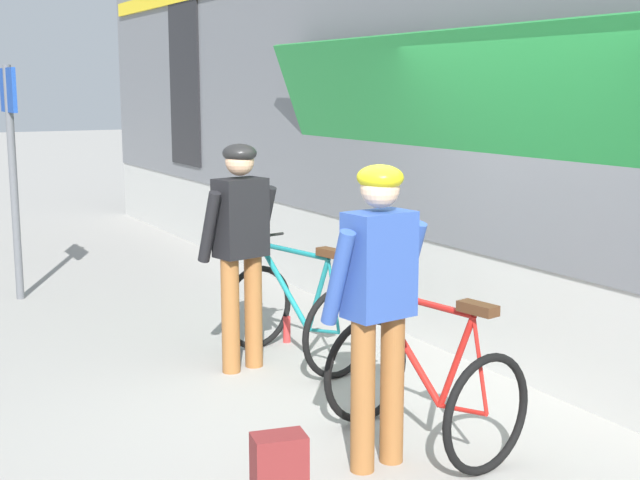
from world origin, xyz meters
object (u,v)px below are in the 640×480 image
at_px(platform_sign_post, 11,143).
at_px(cyclist_far_in_blue, 378,290).
at_px(bicycle_near_teal, 296,314).
at_px(cyclist_near_in_dark, 241,237).
at_px(bicycle_far_red, 423,383).
at_px(water_bottle_near_the_bikes, 287,329).
at_px(backpack_on_platform, 279,471).

bearing_deg(platform_sign_post, cyclist_far_in_blue, -78.82).
bearing_deg(cyclist_far_in_blue, bicycle_near_teal, 75.84).
bearing_deg(cyclist_near_in_dark, bicycle_far_red, -79.47).
xyz_separation_m(cyclist_far_in_blue, bicycle_far_red, (0.40, 0.11, -0.65)).
bearing_deg(platform_sign_post, water_bottle_near_the_bikes, -58.16).
bearing_deg(water_bottle_near_the_bikes, backpack_on_platform, -117.65).
distance_m(bicycle_near_teal, bicycle_far_red, 1.85).
bearing_deg(backpack_on_platform, cyclist_far_in_blue, 25.34).
relative_size(cyclist_near_in_dark, water_bottle_near_the_bikes, 7.68).
xyz_separation_m(cyclist_far_in_blue, backpack_on_platform, (-0.72, -0.18, -0.85)).
relative_size(backpack_on_platform, platform_sign_post, 0.17).
xyz_separation_m(bicycle_near_teal, platform_sign_post, (-1.53, 3.31, 1.22)).
bearing_deg(cyclist_far_in_blue, platform_sign_post, 101.18).
bearing_deg(water_bottle_near_the_bikes, platform_sign_post, 121.84).
height_order(cyclist_near_in_dark, bicycle_far_red, cyclist_near_in_dark).
height_order(cyclist_far_in_blue, platform_sign_post, platform_sign_post).
height_order(bicycle_near_teal, bicycle_far_red, same).
relative_size(bicycle_near_teal, water_bottle_near_the_bikes, 5.20).
distance_m(cyclist_near_in_dark, platform_sign_post, 3.47).
distance_m(bicycle_far_red, water_bottle_near_the_bikes, 2.42).
bearing_deg(cyclist_near_in_dark, bicycle_near_teal, -7.75).
bearing_deg(cyclist_far_in_blue, backpack_on_platform, -165.90).
height_order(bicycle_far_red, water_bottle_near_the_bikes, bicycle_far_red).
bearing_deg(bicycle_near_teal, water_bottle_near_the_bikes, 71.06).
xyz_separation_m(cyclist_near_in_dark, water_bottle_near_the_bikes, (0.63, 0.48, -0.94)).
xyz_separation_m(bicycle_far_red, platform_sign_post, (-1.44, 5.15, 1.22)).
bearing_deg(platform_sign_post, cyclist_near_in_dark, -71.53).
bearing_deg(cyclist_near_in_dark, cyclist_far_in_blue, -91.30).
height_order(cyclist_near_in_dark, water_bottle_near_the_bikes, cyclist_near_in_dark).
bearing_deg(bicycle_far_red, bicycle_near_teal, 87.13).
distance_m(cyclist_far_in_blue, bicycle_far_red, 0.77).
relative_size(backpack_on_platform, water_bottle_near_the_bikes, 1.74).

